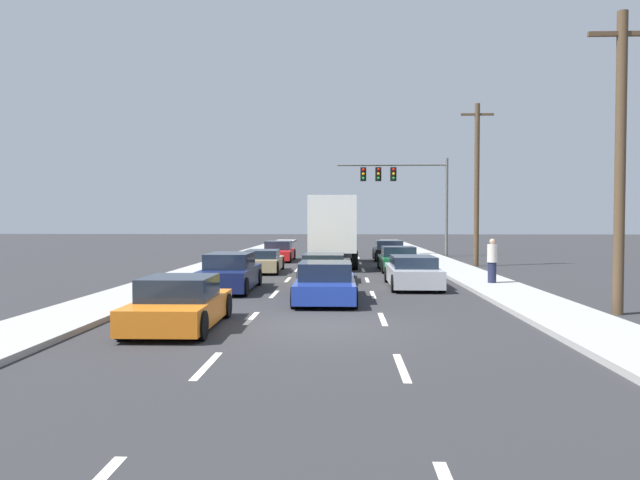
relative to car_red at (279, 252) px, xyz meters
name	(u,v)px	position (x,y,z in m)	size (l,w,h in m)	color
ground_plane	(333,259)	(3.40, 2.16, -0.56)	(140.00, 140.00, 0.00)	#2B2B2D
sidewalk_right	(443,263)	(9.79, -2.84, -0.49)	(2.27, 80.00, 0.14)	#9E9E99
sidewalk_left	(222,263)	(-2.98, -2.84, -0.49)	(2.27, 80.00, 0.14)	#9E9E99
lane_markings	(332,263)	(3.40, -1.72, -0.56)	(3.54, 62.00, 0.01)	silver
car_red	(279,252)	(0.00, 0.00, 0.00)	(1.91, 4.62, 1.26)	red
car_tan	(263,262)	(0.11, -8.05, -0.04)	(1.93, 4.38, 1.10)	tan
car_navy	(230,273)	(-0.03, -15.69, 0.07)	(1.85, 4.51, 1.37)	#141E4C
car_orange	(179,305)	(0.22, -23.17, -0.01)	(1.94, 4.05, 1.23)	orange
box_truck	(334,228)	(3.54, -4.07, 1.58)	(2.60, 9.21, 3.78)	white
car_yellow	(324,268)	(3.28, -12.15, -0.01)	(2.02, 4.34, 1.15)	yellow
car_blue	(326,283)	(3.53, -18.27, 0.00)	(1.96, 4.66, 1.24)	#1E389E
car_black	(389,251)	(7.00, 0.96, 0.02)	(1.98, 4.11, 1.27)	black
car_green	(398,260)	(6.87, -7.05, -0.01)	(1.95, 4.18, 1.23)	#196B38
car_silver	(413,272)	(6.73, -14.38, 0.00)	(1.89, 4.51, 1.20)	#B7BABF
traffic_signal_mast	(397,181)	(7.84, 4.91, 4.76)	(7.79, 0.69, 6.92)	#595B56
utility_pole_near	(620,159)	(11.52, -20.72, 3.63)	(1.80, 0.28, 8.12)	brown
utility_pole_mid	(477,183)	(11.48, -3.85, 4.08)	(1.80, 0.28, 9.01)	brown
pedestrian_near_corner	(492,261)	(9.83, -13.96, 0.43)	(0.38, 0.38, 1.70)	#1E233F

